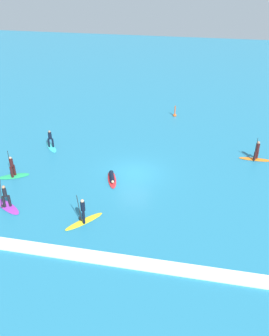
{
  "coord_description": "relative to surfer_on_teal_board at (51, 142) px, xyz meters",
  "views": [
    {
      "loc": [
        4.85,
        -24.63,
        15.45
      ],
      "look_at": [
        0.0,
        0.0,
        0.5
      ],
      "focal_mm": 37.84,
      "sensor_mm": 36.0,
      "label": 1
    }
  ],
  "objects": [
    {
      "name": "surfer_on_teal_board",
      "position": [
        0.0,
        0.0,
        0.0
      ],
      "size": [
        2.0,
        2.29,
        1.76
      ],
      "rotation": [
        0.0,
        0.0,
        2.24
      ],
      "color": "#33C6CC",
      "rests_on": "ground_plane"
    },
    {
      "name": "marker_buoy",
      "position": [
        10.69,
        9.97,
        -0.32
      ],
      "size": [
        0.38,
        0.38,
        1.32
      ],
      "color": "#E55119",
      "rests_on": "ground_plane"
    },
    {
      "name": "surfer_on_red_board",
      "position": [
        7.02,
        -4.38,
        -0.37
      ],
      "size": [
        1.48,
        2.76,
        0.46
      ],
      "rotation": [
        0.0,
        0.0,
        5.04
      ],
      "color": "red",
      "rests_on": "ground_plane"
    },
    {
      "name": "surfer_on_orange_board",
      "position": [
        18.7,
        1.29,
        0.02
      ],
      "size": [
        2.81,
        0.69,
        2.24
      ],
      "rotation": [
        0.0,
        0.0,
        3.13
      ],
      "color": "orange",
      "rests_on": "ground_plane"
    },
    {
      "name": "ground_plane",
      "position": [
        8.61,
        -3.02,
        -0.54
      ],
      "size": [
        120.0,
        120.0,
        0.0
      ],
      "primitive_type": "plane",
      "color": "teal",
      "rests_on": "ground"
    },
    {
      "name": "surfer_on_green_board",
      "position": [
        -0.99,
        -5.45,
        -0.04
      ],
      "size": [
        2.56,
        1.79,
        2.26
      ],
      "rotation": [
        0.0,
        0.0,
        3.6
      ],
      "color": "#23B266",
      "rests_on": "ground_plane"
    },
    {
      "name": "surfer_on_purple_board",
      "position": [
        0.56,
        -9.38,
        -0.1
      ],
      "size": [
        2.66,
        2.02,
        2.31
      ],
      "rotation": [
        0.0,
        0.0,
        2.6
      ],
      "color": "purple",
      "rests_on": "ground_plane"
    },
    {
      "name": "surfer_on_yellow_board",
      "position": [
        6.47,
        -9.89,
        -0.02
      ],
      "size": [
        2.31,
        2.62,
        2.06
      ],
      "rotation": [
        0.0,
        0.0,
        4.02
      ],
      "color": "yellow",
      "rests_on": "ground_plane"
    },
    {
      "name": "wave_crest",
      "position": [
        8.61,
        -13.0,
        -0.45
      ],
      "size": [
        21.38,
        0.9,
        0.18
      ],
      "primitive_type": "cube",
      "color": "white",
      "rests_on": "ground_plane"
    }
  ]
}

